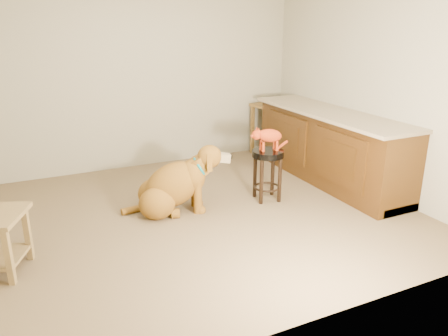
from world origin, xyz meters
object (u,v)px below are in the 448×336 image
padded_stool (268,165)px  golden_retriever (174,186)px  wood_stool (268,128)px  tabby_kitten (268,136)px

padded_stool → golden_retriever: (-1.11, 0.14, -0.13)m
padded_stool → golden_retriever: bearing=172.7°
golden_retriever → wood_stool: bearing=48.7°
wood_stool → tabby_kitten: (-0.98, -1.62, 0.35)m
wood_stool → tabby_kitten: bearing=-121.3°
padded_stool → wood_stool: bearing=59.1°
golden_retriever → tabby_kitten: 1.21m
wood_stool → tabby_kitten: 1.92m
padded_stool → tabby_kitten: (-0.01, 0.00, 0.34)m
wood_stool → golden_retriever: wood_stool is taller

